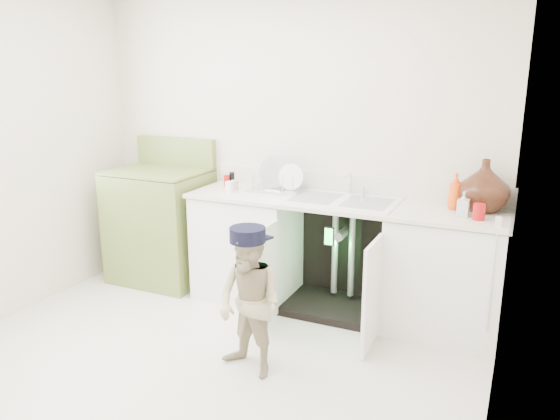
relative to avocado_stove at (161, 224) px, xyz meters
The scene contains 5 objects.
ground 1.71m from the avocado_stove, 46.36° to the right, with size 3.50×3.50×0.00m, color beige.
room_shell 1.79m from the avocado_stove, 46.36° to the right, with size 6.00×5.50×1.26m.
counter_run 1.72m from the avocado_stove, ahead, with size 2.44×1.02×1.27m.
avocado_stove is the anchor object (origin of this frame).
repair_worker 1.82m from the avocado_stove, 36.41° to the right, with size 0.55×1.00×0.95m.
Camera 1 is at (1.80, -2.65, 1.90)m, focal length 35.00 mm.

